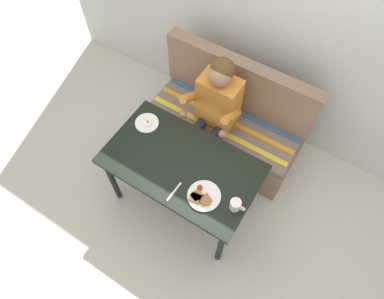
{
  "coord_description": "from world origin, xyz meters",
  "views": [
    {
      "loc": [
        0.73,
        -1.01,
        3.01
      ],
      "look_at": [
        0.0,
        0.15,
        0.72
      ],
      "focal_mm": 31.71,
      "sensor_mm": 36.0,
      "label": 1
    }
  ],
  "objects": [
    {
      "name": "ground_plane",
      "position": [
        0.0,
        0.0,
        0.0
      ],
      "size": [
        8.0,
        8.0,
        0.0
      ],
      "primitive_type": "plane",
      "color": "beige"
    },
    {
      "name": "back_wall",
      "position": [
        0.0,
        1.27,
        1.3
      ],
      "size": [
        4.4,
        0.1,
        2.6
      ],
      "primitive_type": "cube",
      "color": "silver",
      "rests_on": "ground"
    },
    {
      "name": "table",
      "position": [
        0.0,
        0.0,
        0.65
      ],
      "size": [
        1.2,
        0.7,
        0.73
      ],
      "color": "black",
      "rests_on": "ground"
    },
    {
      "name": "couch",
      "position": [
        0.0,
        0.76,
        0.33
      ],
      "size": [
        1.44,
        0.56,
        1.0
      ],
      "color": "#846651",
      "rests_on": "ground"
    },
    {
      "name": "person",
      "position": [
        -0.05,
        0.59,
        0.74
      ],
      "size": [
        0.45,
        0.61,
        1.21
      ],
      "color": "orange",
      "rests_on": "ground"
    },
    {
      "name": "plate_breakfast",
      "position": [
        0.28,
        -0.15,
        0.74
      ],
      "size": [
        0.25,
        0.25,
        0.05
      ],
      "color": "white",
      "rests_on": "table"
    },
    {
      "name": "plate_eggs",
      "position": [
        -0.44,
        0.16,
        0.74
      ],
      "size": [
        0.2,
        0.2,
        0.04
      ],
      "color": "white",
      "rests_on": "table"
    },
    {
      "name": "coffee_mug",
      "position": [
        0.52,
        -0.1,
        0.78
      ],
      "size": [
        0.12,
        0.08,
        0.09
      ],
      "color": "white",
      "rests_on": "table"
    },
    {
      "name": "fork",
      "position": [
        0.08,
        -0.23,
        0.73
      ],
      "size": [
        0.02,
        0.17,
        0.0
      ],
      "primitive_type": "cube",
      "rotation": [
        0.0,
        0.0,
        -0.05
      ],
      "color": "silver",
      "rests_on": "table"
    }
  ]
}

